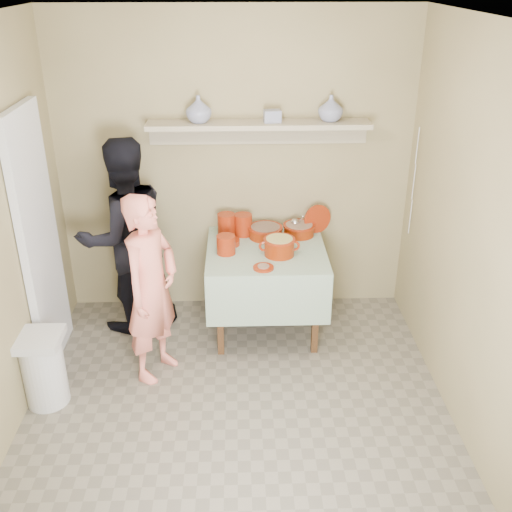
{
  "coord_description": "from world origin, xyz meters",
  "views": [
    {
      "loc": [
        0.03,
        -3.15,
        2.86
      ],
      "look_at": [
        0.15,
        0.75,
        0.95
      ],
      "focal_mm": 42.0,
      "sensor_mm": 36.0,
      "label": 1
    }
  ],
  "objects_px": {
    "person_helper": "(125,237)",
    "serving_table": "(266,261)",
    "cazuela_rice": "(279,245)",
    "trash_bin": "(43,369)",
    "person_cook": "(151,289)"
  },
  "relations": [
    {
      "from": "cazuela_rice",
      "to": "trash_bin",
      "type": "relative_size",
      "value": 0.59
    },
    {
      "from": "person_helper",
      "to": "serving_table",
      "type": "relative_size",
      "value": 1.72
    },
    {
      "from": "person_cook",
      "to": "person_helper",
      "type": "xyz_separation_m",
      "value": [
        -0.3,
        0.71,
        0.11
      ]
    },
    {
      "from": "person_cook",
      "to": "cazuela_rice",
      "type": "bearing_deg",
      "value": -36.2
    },
    {
      "from": "person_cook",
      "to": "trash_bin",
      "type": "height_order",
      "value": "person_cook"
    },
    {
      "from": "serving_table",
      "to": "trash_bin",
      "type": "height_order",
      "value": "serving_table"
    },
    {
      "from": "cazuela_rice",
      "to": "person_helper",
      "type": "bearing_deg",
      "value": 169.48
    },
    {
      "from": "person_helper",
      "to": "serving_table",
      "type": "bearing_deg",
      "value": 143.45
    },
    {
      "from": "person_cook",
      "to": "serving_table",
      "type": "bearing_deg",
      "value": -27.63
    },
    {
      "from": "cazuela_rice",
      "to": "trash_bin",
      "type": "distance_m",
      "value": 1.98
    },
    {
      "from": "person_helper",
      "to": "serving_table",
      "type": "height_order",
      "value": "person_helper"
    },
    {
      "from": "person_helper",
      "to": "cazuela_rice",
      "type": "distance_m",
      "value": 1.28
    },
    {
      "from": "person_cook",
      "to": "serving_table",
      "type": "xyz_separation_m",
      "value": [
        0.87,
        0.6,
        -0.09
      ]
    },
    {
      "from": "person_helper",
      "to": "serving_table",
      "type": "distance_m",
      "value": 1.18
    },
    {
      "from": "person_helper",
      "to": "cazuela_rice",
      "type": "relative_size",
      "value": 5.05
    }
  ]
}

